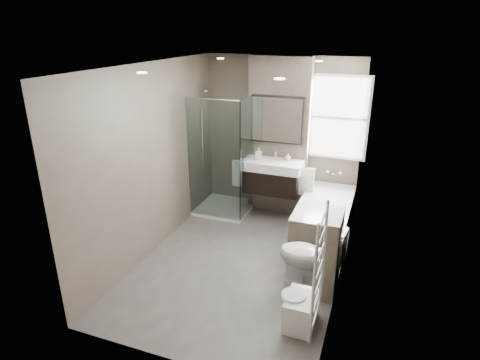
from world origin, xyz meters
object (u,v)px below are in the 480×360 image
at_px(bidet, 301,310).
at_px(bathtub, 324,217).
at_px(toilet, 311,257).
at_px(vanity, 272,176).

bearing_deg(bidet, bathtub, 92.47).
distance_m(bathtub, bidet, 2.09).
bearing_deg(toilet, bathtub, -173.19).
bearing_deg(toilet, bidet, 8.31).
relative_size(vanity, bidet, 2.05).
bearing_deg(bathtub, vanity, 160.63).
relative_size(bathtub, bidet, 3.45).
distance_m(toilet, bidet, 0.78).
bearing_deg(bidet, toilet, 93.43).
bearing_deg(toilet, vanity, -144.85).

